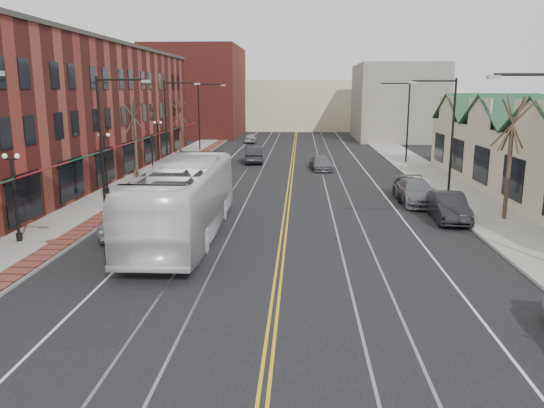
# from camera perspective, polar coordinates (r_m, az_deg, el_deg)

# --- Properties ---
(ground) EXTENTS (160.00, 160.00, 0.00)m
(ground) POSITION_cam_1_polar(r_m,az_deg,el_deg) (17.75, 0.11, -12.31)
(ground) COLOR black
(ground) RESTS_ON ground
(sidewalk_left) EXTENTS (4.00, 120.00, 0.15)m
(sidewalk_left) POSITION_cam_1_polar(r_m,az_deg,el_deg) (39.03, -16.15, 0.97)
(sidewalk_left) COLOR gray
(sidewalk_left) RESTS_ON ground
(sidewalk_right) EXTENTS (4.00, 120.00, 0.15)m
(sidewalk_right) POSITION_cam_1_polar(r_m,az_deg,el_deg) (38.50, 19.91, 0.56)
(sidewalk_right) COLOR gray
(sidewalk_right) RESTS_ON ground
(building_left) EXTENTS (10.00, 50.00, 11.00)m
(building_left) POSITION_cam_1_polar(r_m,az_deg,el_deg) (47.51, -21.85, 9.11)
(building_left) COLOR maroon
(building_left) RESTS_ON ground
(backdrop_left) EXTENTS (14.00, 18.00, 14.00)m
(backdrop_left) POSITION_cam_1_polar(r_m,az_deg,el_deg) (87.76, -8.10, 11.87)
(backdrop_left) COLOR maroon
(backdrop_left) RESTS_ON ground
(backdrop_mid) EXTENTS (22.00, 14.00, 9.00)m
(backdrop_mid) POSITION_cam_1_polar(r_m,az_deg,el_deg) (101.17, 2.70, 10.59)
(backdrop_mid) COLOR beige
(backdrop_mid) RESTS_ON ground
(backdrop_right) EXTENTS (12.00, 16.00, 11.00)m
(backdrop_right) POSITION_cam_1_polar(r_m,az_deg,el_deg) (82.37, 13.26, 10.61)
(backdrop_right) COLOR slate
(backdrop_right) RESTS_ON ground
(streetlight_l_1) EXTENTS (3.33, 0.25, 8.00)m
(streetlight_l_1) POSITION_cam_1_polar(r_m,az_deg,el_deg) (34.34, -17.31, 7.77)
(streetlight_l_1) COLOR black
(streetlight_l_1) RESTS_ON sidewalk_left
(streetlight_l_2) EXTENTS (3.33, 0.25, 8.00)m
(streetlight_l_2) POSITION_cam_1_polar(r_m,az_deg,el_deg) (49.63, -10.88, 9.30)
(streetlight_l_2) COLOR black
(streetlight_l_2) RESTS_ON sidewalk_left
(streetlight_l_3) EXTENTS (3.33, 0.25, 8.00)m
(streetlight_l_3) POSITION_cam_1_polar(r_m,az_deg,el_deg) (65.26, -7.48, 10.07)
(streetlight_l_3) COLOR black
(streetlight_l_3) RESTS_ON sidewalk_left
(streetlight_r_1) EXTENTS (3.33, 0.25, 8.00)m
(streetlight_r_1) POSITION_cam_1_polar(r_m,az_deg,el_deg) (39.53, 18.27, 8.22)
(streetlight_r_1) COLOR black
(streetlight_r_1) RESTS_ON sidewalk_right
(streetlight_r_2) EXTENTS (3.33, 0.25, 8.00)m
(streetlight_r_2) POSITION_cam_1_polar(r_m,az_deg,el_deg) (55.12, 13.99, 9.43)
(streetlight_r_2) COLOR black
(streetlight_r_2) RESTS_ON sidewalk_right
(lamppost_l_1) EXTENTS (0.84, 0.28, 4.27)m
(lamppost_l_1) POSITION_cam_1_polar(r_m,az_deg,el_deg) (28.20, -25.89, 0.42)
(lamppost_l_1) COLOR black
(lamppost_l_1) RESTS_ON sidewalk_left
(lamppost_l_2) EXTENTS (0.84, 0.28, 4.27)m
(lamppost_l_2) POSITION_cam_1_polar(r_m,az_deg,el_deg) (38.96, -17.45, 4.04)
(lamppost_l_2) COLOR black
(lamppost_l_2) RESTS_ON sidewalk_left
(lamppost_l_3) EXTENTS (0.84, 0.28, 4.27)m
(lamppost_l_3) POSITION_cam_1_polar(r_m,az_deg,el_deg) (52.20, -12.11, 6.28)
(lamppost_l_3) COLOR black
(lamppost_l_3) RESTS_ON sidewalk_left
(tree_left_near) EXTENTS (1.78, 1.37, 6.48)m
(tree_left_near) POSITION_cam_1_polar(r_m,az_deg,el_deg) (44.36, -14.50, 6.85)
(tree_left_near) COLOR #382B21
(tree_left_near) RESTS_ON sidewalk_left
(tree_left_far) EXTENTS (1.66, 1.28, 6.02)m
(tree_left_far) POSITION_cam_1_polar(r_m,az_deg,el_deg) (59.78, -9.87, 8.12)
(tree_left_far) COLOR #382B21
(tree_left_far) RESTS_ON sidewalk_left
(tree_right_mid) EXTENTS (1.90, 1.46, 6.93)m
(tree_right_mid) POSITION_cam_1_polar(r_m,az_deg,el_deg) (32.50, 24.21, 4.76)
(tree_right_mid) COLOR #382B21
(tree_right_mid) RESTS_ON sidewalk_right
(manhole_far) EXTENTS (0.60, 0.60, 0.02)m
(manhole_far) POSITION_cam_1_polar(r_m,az_deg,el_deg) (27.91, -22.62, -3.71)
(manhole_far) COLOR #592D19
(manhole_far) RESTS_ON sidewalk_left
(traffic_signal) EXTENTS (0.18, 0.15, 3.80)m
(traffic_signal) POSITION_cam_1_polar(r_m,az_deg,el_deg) (42.03, -12.75, 5.06)
(traffic_signal) COLOR black
(traffic_signal) RESTS_ON sidewalk_left
(transit_bus) EXTENTS (3.39, 13.90, 3.86)m
(transit_bus) POSITION_cam_1_polar(r_m,az_deg,el_deg) (26.97, -9.46, 0.42)
(transit_bus) COLOR white
(transit_bus) RESTS_ON ground
(parked_suv) EXTENTS (2.87, 5.94, 1.63)m
(parked_suv) POSITION_cam_1_polar(r_m,az_deg,el_deg) (28.38, -14.07, -1.50)
(parked_suv) COLOR silver
(parked_suv) RESTS_ON ground
(parked_car_b) EXTENTS (1.92, 4.96, 1.61)m
(parked_car_b) POSITION_cam_1_polar(r_m,az_deg,el_deg) (31.86, 18.44, -0.30)
(parked_car_b) COLOR black
(parked_car_b) RESTS_ON ground
(parked_car_c) EXTENTS (2.29, 5.46, 1.57)m
(parked_car_c) POSITION_cam_1_polar(r_m,az_deg,el_deg) (36.04, 15.23, 1.27)
(parked_car_c) COLOR slate
(parked_car_c) RESTS_ON ground
(parked_car_d) EXTENTS (1.96, 4.50, 1.51)m
(parked_car_d) POSITION_cam_1_polar(r_m,az_deg,el_deg) (37.51, 14.46, 1.68)
(parked_car_d) COLOR #222227
(parked_car_d) RESTS_ON ground
(distant_car_left) EXTENTS (2.29, 5.18, 1.65)m
(distant_car_left) POSITION_cam_1_polar(r_m,az_deg,el_deg) (54.42, -2.01, 5.31)
(distant_car_left) COLOR black
(distant_car_left) RESTS_ON ground
(distant_car_right) EXTENTS (2.33, 4.62, 1.29)m
(distant_car_right) POSITION_cam_1_polar(r_m,az_deg,el_deg) (49.69, 5.29, 4.39)
(distant_car_right) COLOR slate
(distant_car_right) RESTS_ON ground
(distant_car_far) EXTENTS (1.66, 4.02, 1.36)m
(distant_car_far) POSITION_cam_1_polar(r_m,az_deg,el_deg) (74.66, -2.29, 7.08)
(distant_car_far) COLOR #999DA0
(distant_car_far) RESTS_ON ground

